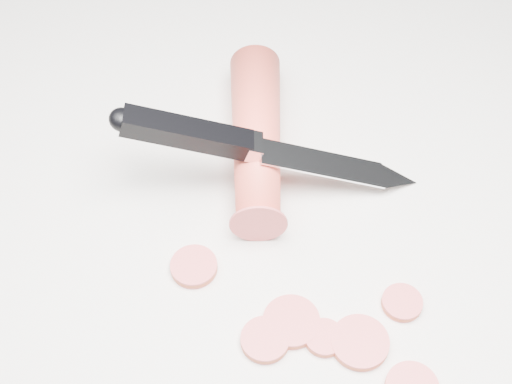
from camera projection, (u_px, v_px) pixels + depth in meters
name	position (u px, v px, depth m)	size (l,w,h in m)	color
ground	(270.00, 275.00, 0.54)	(2.40, 2.40, 0.00)	silver
carrot	(257.00, 137.00, 0.59)	(0.04, 0.04, 0.17)	#E73C2D
carrot_slice_0	(291.00, 322.00, 0.51)	(0.04, 0.04, 0.01)	#D04647
carrot_slice_1	(265.00, 340.00, 0.50)	(0.03, 0.03, 0.01)	#D04647
carrot_slice_2	(360.00, 342.00, 0.50)	(0.04, 0.04, 0.01)	#D04647
carrot_slice_3	(324.00, 338.00, 0.50)	(0.03, 0.03, 0.01)	#D04647
carrot_slice_4	(402.00, 303.00, 0.52)	(0.03, 0.03, 0.01)	#D04647
carrot_slice_5	(194.00, 267.00, 0.54)	(0.04, 0.04, 0.01)	#D04647
kitchen_knife	(271.00, 147.00, 0.55)	(0.24, 0.11, 0.09)	silver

